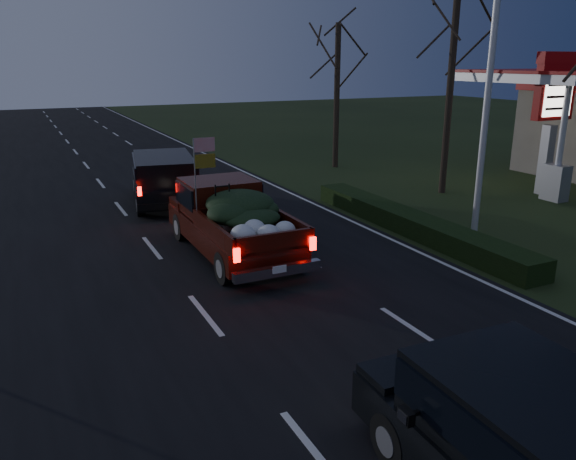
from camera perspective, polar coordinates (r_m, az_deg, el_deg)
name	(u,v)px	position (r m, az deg, el deg)	size (l,w,h in m)	color
ground	(205,315)	(12.30, -8.41, -8.58)	(120.00, 120.00, 0.00)	black
road_asphalt	(205,315)	(12.30, -8.42, -8.54)	(14.00, 120.00, 0.02)	black
hedge_row	(411,223)	(18.23, 12.42, 0.69)	(1.00, 10.00, 0.60)	black
light_pole	(492,52)	(17.94, 20.02, 16.63)	(0.50, 0.90, 9.16)	silver
gas_price_pylon	(554,100)	(24.82, 25.39, 11.85)	(2.00, 0.41, 5.57)	gray
gas_canopy	(569,83)	(26.99, 26.63, 13.22)	(7.10, 6.10, 4.88)	silver
bare_tree_mid	(455,30)	(23.66, 16.58, 18.85)	(3.60, 3.60, 8.50)	black
bare_tree_far	(338,61)	(28.71, 5.06, 16.74)	(3.60, 3.60, 7.00)	black
pickup_truck	(231,216)	(15.66, -5.76, 1.43)	(2.17, 5.64, 2.96)	#3F1008
lead_suv	(164,175)	(21.70, -12.49, 5.53)	(3.03, 5.53, 1.51)	black
rear_suv	(559,457)	(7.25, 25.86, -20.06)	(2.36, 5.05, 1.43)	black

